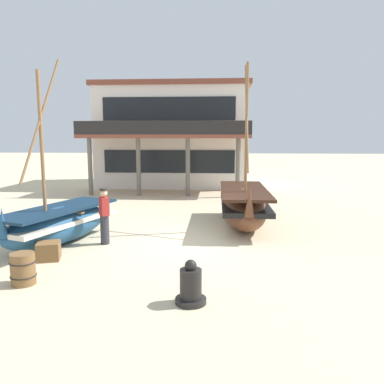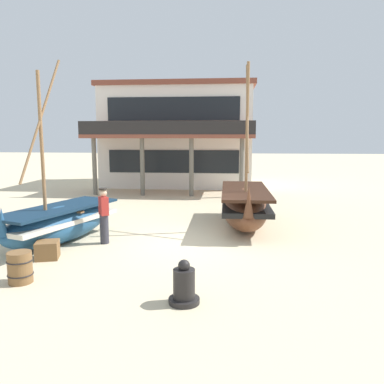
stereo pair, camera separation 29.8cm
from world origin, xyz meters
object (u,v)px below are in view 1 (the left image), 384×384
at_px(fishing_boat_near_left, 58,223).
at_px(fishing_boat_centre_large, 244,205).
at_px(capstan_winch, 191,286).
at_px(wooden_barrel, 23,269).
at_px(harbor_building_main, 174,135).
at_px(cargo_crate, 49,251).
at_px(fisherman_by_hull, 104,217).

height_order(fishing_boat_near_left, fishing_boat_centre_large, fishing_boat_centre_large).
relative_size(capstan_winch, wooden_barrel, 1.25).
bearing_deg(fishing_boat_near_left, wooden_barrel, -79.97).
height_order(fishing_boat_near_left, harbor_building_main, harbor_building_main).
bearing_deg(wooden_barrel, fishing_boat_near_left, 100.03).
bearing_deg(cargo_crate, fishing_boat_near_left, 103.71).
distance_m(capstan_winch, cargo_crate, 4.56).
bearing_deg(capstan_winch, wooden_barrel, 169.54).
bearing_deg(fisherman_by_hull, harbor_building_main, 88.50).
bearing_deg(capstan_winch, cargo_crate, 149.05).
height_order(fishing_boat_centre_large, fisherman_by_hull, fishing_boat_centre_large).
height_order(fishing_boat_centre_large, cargo_crate, fishing_boat_centre_large).
height_order(fishing_boat_near_left, wooden_barrel, fishing_boat_near_left).
bearing_deg(wooden_barrel, capstan_winch, -10.46).
relative_size(fisherman_by_hull, wooden_barrel, 2.41).
xyz_separation_m(fisherman_by_hull, wooden_barrel, (-0.84, -3.22, -0.48)).
distance_m(capstan_winch, harbor_building_main, 18.93).
bearing_deg(capstan_winch, fishing_boat_centre_large, 77.87).
relative_size(capstan_winch, cargo_crate, 1.54).
height_order(capstan_winch, cargo_crate, capstan_winch).
relative_size(fisherman_by_hull, capstan_winch, 1.93).
relative_size(fishing_boat_near_left, cargo_crate, 9.60).
height_order(wooden_barrel, harbor_building_main, harbor_building_main).
bearing_deg(fishing_boat_centre_large, fisherman_by_hull, -148.13).
relative_size(fishing_boat_near_left, fishing_boat_centre_large, 0.95).
bearing_deg(harbor_building_main, fishing_boat_centre_large, -71.94).
relative_size(fishing_boat_near_left, fisherman_by_hull, 3.22).
distance_m(fishing_boat_near_left, fishing_boat_centre_large, 6.30).
xyz_separation_m(fishing_boat_centre_large, capstan_winch, (-1.41, -6.57, -0.41)).
relative_size(fishing_boat_centre_large, wooden_barrel, 8.11).
bearing_deg(cargo_crate, wooden_barrel, -83.46).
bearing_deg(fishing_boat_near_left, harbor_building_main, 83.02).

